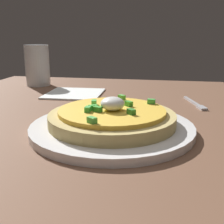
% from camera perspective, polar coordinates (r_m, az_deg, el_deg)
% --- Properties ---
extents(dining_table, '(1.16, 0.72, 0.03)m').
position_cam_1_polar(dining_table, '(0.44, -13.61, -6.91)').
color(dining_table, brown).
rests_on(dining_table, ground).
extents(plate, '(0.26, 0.26, 0.01)m').
position_cam_1_polar(plate, '(0.45, -0.00, -3.19)').
color(plate, white).
rests_on(plate, dining_table).
extents(pizza, '(0.20, 0.20, 0.05)m').
position_cam_1_polar(pizza, '(0.45, 0.00, -0.93)').
color(pizza, tan).
rests_on(pizza, plate).
extents(cup_near, '(0.07, 0.07, 0.12)m').
position_cam_1_polar(cup_near, '(0.88, -14.72, 8.59)').
color(cup_near, silver).
rests_on(cup_near, dining_table).
extents(fork, '(0.11, 0.04, 0.00)m').
position_cam_1_polar(fork, '(0.64, 16.49, 1.54)').
color(fork, '#B7B7BC').
rests_on(fork, dining_table).
extents(napkin, '(0.14, 0.14, 0.00)m').
position_cam_1_polar(napkin, '(0.73, -7.56, 3.69)').
color(napkin, white).
rests_on(napkin, dining_table).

